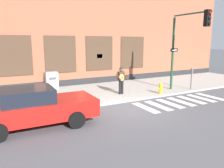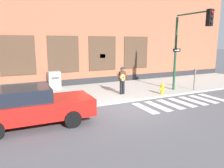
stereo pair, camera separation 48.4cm
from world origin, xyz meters
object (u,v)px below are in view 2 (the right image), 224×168
(red_car, at_px, (32,106))
(parking_meter, at_px, (195,76))
(traffic_light, at_px, (189,38))
(utility_box, at_px, (54,80))
(busker, at_px, (122,79))
(fire_hydrant, at_px, (162,89))

(red_car, height_order, parking_meter, parking_meter)
(traffic_light, relative_size, utility_box, 4.21)
(red_car, bearing_deg, parking_meter, 8.97)
(traffic_light, height_order, utility_box, traffic_light)
(busker, height_order, parking_meter, busker)
(fire_hydrant, bearing_deg, parking_meter, 0.62)
(parking_meter, distance_m, utility_box, 9.36)
(busker, bearing_deg, utility_box, 133.23)
(red_car, distance_m, traffic_light, 9.61)
(busker, distance_m, traffic_light, 4.64)
(traffic_light, bearing_deg, busker, 159.22)
(red_car, distance_m, busker, 6.05)
(red_car, bearing_deg, utility_box, 71.39)
(busker, bearing_deg, fire_hydrant, -26.08)
(parking_meter, xyz_separation_m, fire_hydrant, (-2.63, -0.03, -0.60))
(busker, relative_size, parking_meter, 1.15)
(fire_hydrant, bearing_deg, busker, 153.92)
(utility_box, bearing_deg, parking_meter, -29.43)
(parking_meter, distance_m, fire_hydrant, 2.69)
(parking_meter, height_order, utility_box, parking_meter)
(fire_hydrant, bearing_deg, red_car, -168.21)
(utility_box, height_order, fire_hydrant, utility_box)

